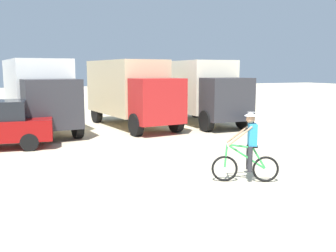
% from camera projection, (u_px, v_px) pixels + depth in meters
% --- Properties ---
extents(ground_plane, '(120.00, 120.00, 0.00)m').
position_uv_depth(ground_plane, '(228.00, 204.00, 8.16)').
color(ground_plane, beige).
extents(box_truck_white_box, '(2.92, 6.92, 3.35)m').
position_uv_depth(box_truck_white_box, '(39.00, 91.00, 17.68)').
color(box_truck_white_box, white).
rests_on(box_truck_white_box, ground).
extents(box_truck_tan_camper, '(3.08, 6.96, 3.35)m').
position_uv_depth(box_truck_tan_camper, '(131.00, 90.00, 19.11)').
color(box_truck_tan_camper, '#CCB78E').
rests_on(box_truck_tan_camper, ground).
extents(box_truck_cream_rv, '(2.47, 6.78, 3.35)m').
position_uv_depth(box_truck_cream_rv, '(199.00, 89.00, 20.38)').
color(box_truck_cream_rv, beige).
rests_on(box_truck_cream_rv, ground).
extents(cyclist_orange_shirt, '(1.57, 0.87, 1.82)m').
position_uv_depth(cyclist_orange_shirt, '(248.00, 150.00, 9.69)').
color(cyclist_orange_shirt, black).
rests_on(cyclist_orange_shirt, ground).
extents(bicycle_spare, '(1.23, 1.30, 0.97)m').
position_uv_depth(bicycle_spare, '(251.00, 126.00, 16.94)').
color(bicycle_spare, black).
rests_on(bicycle_spare, ground).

